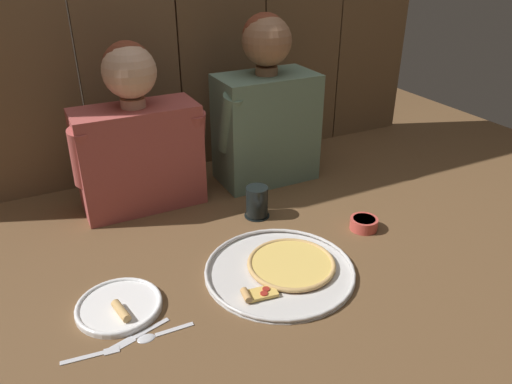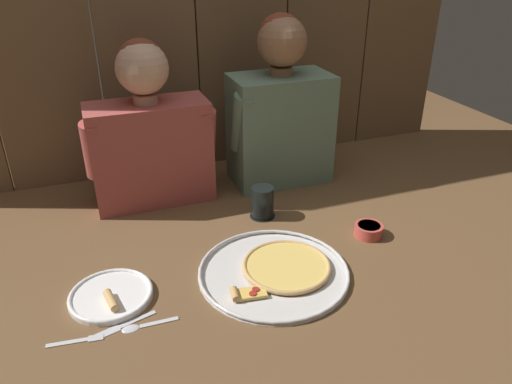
% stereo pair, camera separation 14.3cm
% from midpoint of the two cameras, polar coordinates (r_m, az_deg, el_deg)
% --- Properties ---
extents(ground_plane, '(3.20, 3.20, 0.00)m').
position_cam_midpoint_polar(ground_plane, '(1.44, 4.37, -8.14)').
color(ground_plane, brown).
extents(pizza_tray, '(0.43, 0.43, 0.03)m').
position_cam_midpoint_polar(pizza_tray, '(1.39, 5.53, -9.21)').
color(pizza_tray, silver).
rests_on(pizza_tray, ground).
extents(dinner_plate, '(0.22, 0.22, 0.03)m').
position_cam_midpoint_polar(dinner_plate, '(1.34, -13.74, -11.83)').
color(dinner_plate, white).
rests_on(dinner_plate, ground).
extents(drinking_glass, '(0.09, 0.09, 0.11)m').
position_cam_midpoint_polar(drinking_glass, '(1.63, 3.28, -1.29)').
color(drinking_glass, black).
rests_on(drinking_glass, ground).
extents(dipping_bowl, '(0.09, 0.09, 0.04)m').
position_cam_midpoint_polar(dipping_bowl, '(1.60, 15.62, -4.35)').
color(dipping_bowl, '#CC4C42').
rests_on(dipping_bowl, ground).
extents(table_fork, '(0.13, 0.03, 0.01)m').
position_cam_midpoint_polar(table_fork, '(1.24, -17.03, -16.48)').
color(table_fork, silver).
rests_on(table_fork, ground).
extents(table_knife, '(0.15, 0.06, 0.01)m').
position_cam_midpoint_polar(table_knife, '(1.25, -11.88, -15.09)').
color(table_knife, silver).
rests_on(table_knife, ground).
extents(table_spoon, '(0.14, 0.03, 0.01)m').
position_cam_midpoint_polar(table_spoon, '(1.24, -10.21, -15.34)').
color(table_spoon, silver).
rests_on(table_spoon, ground).
extents(diner_left, '(0.44, 0.19, 0.57)m').
position_cam_midpoint_polar(diner_left, '(1.69, -10.11, 6.82)').
color(diner_left, '#AD4C47').
rests_on(diner_left, ground).
extents(diner_right, '(0.40, 0.22, 0.62)m').
position_cam_midpoint_polar(diner_right, '(1.82, 5.19, 9.56)').
color(diner_right, slate).
rests_on(diner_right, ground).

